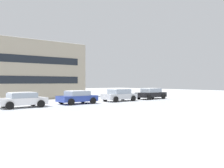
# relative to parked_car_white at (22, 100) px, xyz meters

# --- Properties ---
(parked_car_white) EXTENTS (3.99, 2.09, 1.32)m
(parked_car_white) POSITION_rel_parked_car_white_xyz_m (0.00, 0.00, 0.00)
(parked_car_white) COLOR white
(parked_car_white) RESTS_ON ground
(parked_car_blue) EXTENTS (3.86, 2.18, 1.34)m
(parked_car_blue) POSITION_rel_parked_car_white_xyz_m (5.45, 0.13, 0.01)
(parked_car_blue) COLOR #283D93
(parked_car_blue) RESTS_ON ground
(parked_car_silver) EXTENTS (4.09, 2.11, 1.42)m
(parked_car_silver) POSITION_rel_parked_car_white_xyz_m (10.91, 0.10, 0.04)
(parked_car_silver) COLOR silver
(parked_car_silver) RESTS_ON ground
(parked_car_black) EXTENTS (4.20, 2.08, 1.41)m
(parked_car_black) POSITION_rel_parked_car_white_xyz_m (16.36, 0.25, 0.04)
(parked_car_black) COLOR black
(parked_car_black) RESTS_ON ground
(building_far_right) EXTENTS (12.57, 11.24, 7.45)m
(building_far_right) POSITION_rel_parked_car_white_xyz_m (4.94, 13.39, 3.04)
(building_far_right) COLOR #9E937F
(building_far_right) RESTS_ON ground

